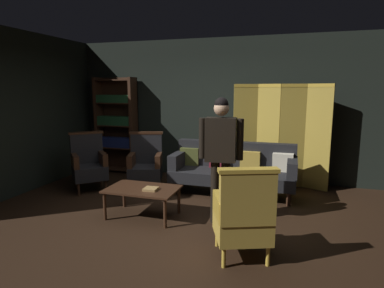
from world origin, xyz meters
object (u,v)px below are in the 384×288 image
(velvet_couch, at_px, (233,167))
(armchair_wing_right, at_px, (146,163))
(coffee_table, at_px, (143,191))
(folding_screen, at_px, (280,134))
(bookshelf, at_px, (117,124))
(armchair_wing_left, at_px, (89,163))
(armchair_gilt_accent, at_px, (243,215))
(book_tan_leather, at_px, (151,189))
(standing_figure, at_px, (221,149))

(velvet_couch, height_order, armchair_wing_right, armchair_wing_right)
(coffee_table, bearing_deg, folding_screen, 50.71)
(folding_screen, bearing_deg, armchair_wing_right, -156.10)
(bookshelf, xyz_separation_m, armchair_wing_right, (1.17, -1.04, -0.56))
(coffee_table, xyz_separation_m, armchair_wing_left, (-1.49, 0.88, 0.12))
(armchair_gilt_accent, xyz_separation_m, armchair_wing_right, (-2.03, 1.91, 0.00))
(coffee_table, bearing_deg, armchair_gilt_accent, -25.98)
(armchair_gilt_accent, height_order, armchair_wing_right, same)
(velvet_couch, bearing_deg, book_tan_leather, -120.68)
(bookshelf, bearing_deg, folding_screen, -0.55)
(bookshelf, height_order, armchair_gilt_accent, bookshelf)
(coffee_table, bearing_deg, armchair_wing_right, 113.04)
(armchair_gilt_accent, bearing_deg, velvet_couch, 102.76)
(standing_figure, bearing_deg, armchair_gilt_accent, -63.20)
(bookshelf, distance_m, armchair_gilt_accent, 4.39)
(armchair_wing_right, bearing_deg, armchair_wing_left, -164.14)
(armchair_gilt_accent, relative_size, armchair_wing_left, 1.00)
(armchair_wing_left, relative_size, standing_figure, 0.61)
(armchair_wing_left, height_order, armchair_wing_right, same)
(bookshelf, relative_size, armchair_gilt_accent, 1.97)
(folding_screen, relative_size, bookshelf, 0.93)
(folding_screen, xyz_separation_m, armchair_wing_left, (-3.26, -1.29, -0.50))
(bookshelf, height_order, armchair_wing_left, bookshelf)
(standing_figure, height_order, book_tan_leather, standing_figure)
(folding_screen, bearing_deg, coffee_table, -129.29)
(coffee_table, relative_size, armchair_gilt_accent, 0.96)
(armchair_wing_left, bearing_deg, bookshelf, 97.62)
(velvet_couch, height_order, coffee_table, velvet_couch)
(standing_figure, bearing_deg, velvet_couch, 92.57)
(coffee_table, bearing_deg, bookshelf, 127.12)
(bookshelf, xyz_separation_m, armchair_wing_left, (0.18, -1.32, -0.56))
(velvet_couch, distance_m, armchair_wing_left, 2.59)
(bookshelf, distance_m, armchair_wing_left, 1.45)
(armchair_wing_right, relative_size, book_tan_leather, 5.63)
(velvet_couch, bearing_deg, armchair_gilt_accent, -77.24)
(bookshelf, height_order, book_tan_leather, bookshelf)
(armchair_wing_left, height_order, book_tan_leather, armchair_wing_left)
(velvet_couch, distance_m, armchair_wing_right, 1.56)
(armchair_gilt_accent, relative_size, standing_figure, 0.61)
(bookshelf, xyz_separation_m, coffee_table, (1.66, -2.20, -0.68))
(armchair_gilt_accent, bearing_deg, standing_figure, 116.80)
(velvet_couch, relative_size, book_tan_leather, 11.48)
(velvet_couch, distance_m, armchair_gilt_accent, 2.26)
(bookshelf, height_order, velvet_couch, bookshelf)
(folding_screen, bearing_deg, velvet_couch, -136.21)
(standing_figure, xyz_separation_m, book_tan_leather, (-0.95, -0.16, -0.59))
(coffee_table, distance_m, armchair_wing_left, 1.73)
(armchair_wing_left, bearing_deg, armchair_wing_right, 15.86)
(armchair_wing_left, bearing_deg, armchair_gilt_accent, -28.30)
(armchair_gilt_accent, bearing_deg, bookshelf, 137.36)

